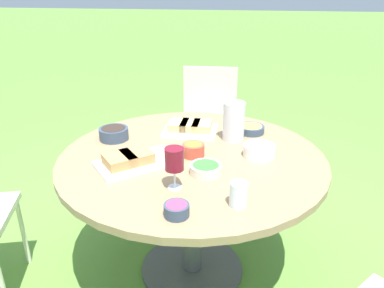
# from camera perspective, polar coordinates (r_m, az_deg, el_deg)

# --- Properties ---
(ground_plane) EXTENTS (40.00, 40.00, 0.00)m
(ground_plane) POSITION_cam_1_polar(r_m,az_deg,el_deg) (2.28, 0.00, -18.45)
(ground_plane) COLOR #5B8C38
(dining_table) EXTENTS (1.32, 1.32, 0.73)m
(dining_table) POSITION_cam_1_polar(r_m,az_deg,el_deg) (1.92, 0.00, -4.69)
(dining_table) COLOR #4C4C51
(dining_table) RESTS_ON ground_plane
(chair_far_back) EXTENTS (0.46, 0.44, 0.89)m
(chair_far_back) POSITION_cam_1_polar(r_m,az_deg,el_deg) (3.06, 2.57, 4.54)
(chair_far_back) COLOR beige
(chair_far_back) RESTS_ON ground_plane
(water_pitcher) EXTENTS (0.13, 0.12, 0.21)m
(water_pitcher) POSITION_cam_1_polar(r_m,az_deg,el_deg) (2.02, 6.38, 3.47)
(water_pitcher) COLOR silver
(water_pitcher) RESTS_ON dining_table
(wine_glass) EXTENTS (0.08, 0.08, 0.18)m
(wine_glass) POSITION_cam_1_polar(r_m,az_deg,el_deg) (1.52, -2.72, -2.47)
(wine_glass) COLOR silver
(wine_glass) RESTS_ON dining_table
(platter_bread_main) EXTENTS (0.42, 0.40, 0.07)m
(platter_bread_main) POSITION_cam_1_polar(r_m,az_deg,el_deg) (1.77, -9.03, -2.48)
(platter_bread_main) COLOR white
(platter_bread_main) RESTS_ON dining_table
(platter_charcuterie) EXTENTS (0.30, 0.22, 0.06)m
(platter_charcuterie) POSITION_cam_1_polar(r_m,az_deg,el_deg) (2.13, -0.28, 2.49)
(platter_charcuterie) COLOR white
(platter_charcuterie) RESTS_ON dining_table
(bowl_fries) EXTENTS (0.15, 0.15, 0.04)m
(bowl_fries) POSITION_cam_1_polar(r_m,az_deg,el_deg) (2.16, 8.98, 2.30)
(bowl_fries) COLOR #334256
(bowl_fries) RESTS_ON dining_table
(bowl_salad) EXTENTS (0.15, 0.15, 0.04)m
(bowl_salad) POSITION_cam_1_polar(r_m,az_deg,el_deg) (1.69, 2.11, -3.76)
(bowl_salad) COLOR beige
(bowl_salad) RESTS_ON dining_table
(bowl_olives) EXTENTS (0.16, 0.16, 0.07)m
(bowl_olives) POSITION_cam_1_polar(r_m,az_deg,el_deg) (2.09, -11.83, 1.66)
(bowl_olives) COLOR #334256
(bowl_olives) RESTS_ON dining_table
(bowl_dip_red) EXTENTS (0.10, 0.10, 0.05)m
(bowl_dip_red) POSITION_cam_1_polar(r_m,az_deg,el_deg) (1.40, -2.37, -9.92)
(bowl_dip_red) COLOR #334256
(bowl_dip_red) RESTS_ON dining_table
(bowl_dip_cream) EXTENTS (0.16, 0.16, 0.06)m
(bowl_dip_cream) POSITION_cam_1_polar(r_m,az_deg,el_deg) (1.87, 10.23, -0.90)
(bowl_dip_cream) COLOR white
(bowl_dip_cream) RESTS_ON dining_table
(bowl_roasted_veg) EXTENTS (0.11, 0.11, 0.06)m
(bowl_roasted_veg) POSITION_cam_1_polar(r_m,az_deg,el_deg) (1.85, 0.21, -0.81)
(bowl_roasted_veg) COLOR #B74733
(bowl_roasted_veg) RESTS_ON dining_table
(cup_water_near) EXTENTS (0.07, 0.07, 0.10)m
(cup_water_near) POSITION_cam_1_polar(r_m,az_deg,el_deg) (1.46, 7.08, -7.61)
(cup_water_near) COLOR silver
(cup_water_near) RESTS_ON dining_table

